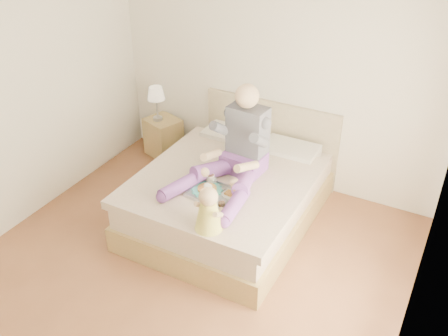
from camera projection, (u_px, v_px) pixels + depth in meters
The scene contains 7 objects.
room at pixel (180, 139), 3.97m from camera, with size 4.02×4.22×2.71m.
bed at pixel (232, 192), 5.43m from camera, with size 1.70×2.18×1.00m.
nightstand at pixel (164, 137), 6.65m from camera, with size 0.52×0.49×0.51m.
lamp at pixel (156, 95), 6.32m from camera, with size 0.22×0.22×0.46m.
adult at pixel (237, 152), 5.02m from camera, with size 0.83×1.21×0.99m.
tray at pixel (215, 192), 4.86m from camera, with size 0.53×0.43×0.14m.
baby at pixel (209, 212), 4.36m from camera, with size 0.28×0.38×0.42m.
Camera 1 is at (2.05, -2.90, 3.40)m, focal length 40.00 mm.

